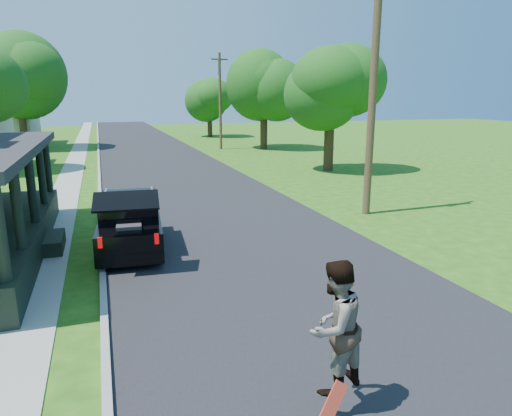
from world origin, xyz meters
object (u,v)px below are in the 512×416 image
object	(u,v)px
black_suv	(130,223)
skateboarder	(335,327)
utility_pole_near	(374,76)
tree_right_near	(330,81)

from	to	relation	value
black_suv	skateboarder	world-z (taller)	skateboarder
black_suv	utility_pole_near	size ratio (longest dim) A/B	0.46
skateboarder	utility_pole_near	bearing A→B (deg)	-148.77
utility_pole_near	skateboarder	bearing A→B (deg)	-140.02
utility_pole_near	tree_right_near	bearing A→B (deg)	54.90
skateboarder	tree_right_near	world-z (taller)	tree_right_near
tree_right_near	utility_pole_near	distance (m)	10.74
skateboarder	utility_pole_near	xyz separation A→B (m)	(6.70, 9.79, 3.82)
tree_right_near	skateboarder	bearing A→B (deg)	-117.27
skateboarder	utility_pole_near	size ratio (longest dim) A/B	0.19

